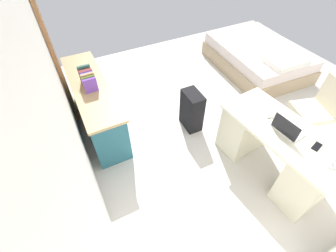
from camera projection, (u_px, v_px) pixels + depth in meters
name	position (u px, v px, depth m)	size (l,w,h in m)	color
ground_plane	(235.00, 118.00, 3.83)	(5.75, 5.75, 0.00)	beige
wall_back	(54.00, 91.00, 2.08)	(4.18, 0.10, 2.78)	silver
door_wooden	(52.00, 50.00, 3.32)	(0.88, 0.05, 2.04)	#936038
desk	(274.00, 150.00, 2.87)	(1.49, 0.78, 0.76)	beige
office_chair	(314.00, 113.00, 3.29)	(0.57, 0.57, 0.94)	black
credenza	(95.00, 105.00, 3.48)	(1.80, 0.48, 0.75)	#235B6B
bed	(257.00, 57.00, 4.67)	(1.98, 1.51, 0.58)	tan
suitcase_black	(192.00, 110.00, 3.49)	(0.36, 0.22, 0.63)	black
laptop	(287.00, 129.00, 2.55)	(0.33, 0.25, 0.21)	silver
computer_mouse	(270.00, 116.00, 2.75)	(0.06, 0.10, 0.03)	white
cell_phone_near_laptop	(317.00, 146.00, 2.44)	(0.07, 0.14, 0.01)	black
book_row	(88.00, 79.00, 3.11)	(0.32, 0.17, 0.24)	#6C41B4
figurine_small	(82.00, 68.00, 3.39)	(0.08, 0.08, 0.11)	gold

